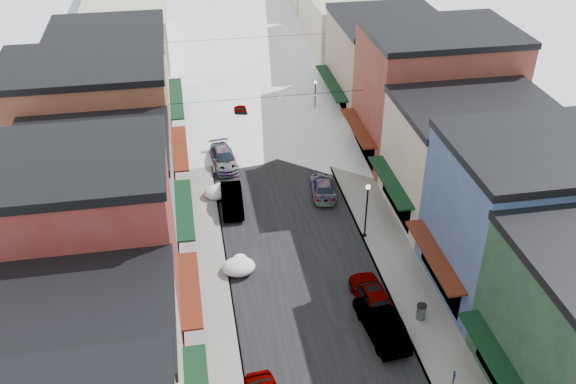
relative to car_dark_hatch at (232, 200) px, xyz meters
name	(u,v)px	position (x,y,z in m)	size (l,w,h in m)	color
road	(243,76)	(3.94, 26.64, -0.76)	(10.00, 160.00, 0.01)	black
sidewalk_left	(185,80)	(-2.66, 26.64, -0.69)	(3.20, 160.00, 0.15)	gray
sidewalk_right	(300,72)	(10.54, 26.64, -0.69)	(3.20, 160.00, 0.15)	gray
curb_left	(199,79)	(-1.11, 26.64, -0.69)	(0.10, 160.00, 0.15)	slate
curb_right	(287,73)	(8.99, 26.64, -0.69)	(0.10, 160.00, 0.15)	slate
bldg_l_brick_near	(72,259)	(-9.75, -12.86, 5.49)	(12.30, 8.20, 12.50)	maroon
bldg_l_grayblue	(98,201)	(-9.25, -4.36, 3.74)	(11.30, 9.20, 9.00)	slate
bldg_l_brick_far	(91,129)	(-10.25, 4.64, 4.74)	(13.30, 9.20, 11.00)	brown
bldg_l_tan	(112,84)	(-9.25, 14.64, 4.24)	(11.30, 11.20, 10.00)	#9F8568
bldg_r_blue	(524,220)	(17.13, -12.36, 4.49)	(11.30, 9.20, 10.50)	#374E7E
bldg_r_cream	(470,159)	(17.63, -3.36, 3.74)	(12.30, 9.20, 9.00)	#BFAF9A
bldg_r_brick_far	(435,95)	(18.13, 5.64, 4.99)	(13.30, 9.20, 11.50)	maroon
bldg_r_tan	(387,64)	(17.13, 15.64, 3.99)	(11.30, 11.20, 9.50)	#90785E
overhead_cables	(256,64)	(3.94, 14.14, 5.43)	(16.40, 15.04, 0.04)	black
car_dark_hatch	(232,200)	(0.00, 0.00, 0.00)	(1.62, 4.65, 1.53)	black
car_silver_wagon	(224,158)	(-0.03, 6.77, -0.05)	(2.00, 4.92, 1.43)	#ACAFB4
car_green_sedan	(382,323)	(7.44, -15.21, 0.08)	(1.79, 5.13, 1.69)	black
car_gray_suv	(372,295)	(7.62, -12.65, 0.05)	(1.92, 4.77, 1.62)	gray
car_black_sedan	(323,187)	(7.44, 0.77, -0.09)	(1.90, 4.66, 1.35)	black
car_lane_silver	(241,116)	(2.36, 14.88, -0.01)	(1.80, 4.46, 1.52)	#979A9F
car_lane_white	(246,34)	(5.68, 38.61, 0.09)	(2.84, 6.16, 1.71)	silver
parking_sign	(453,383)	(9.60, -20.70, 0.64)	(0.06, 0.29, 2.14)	black
trash_can	(421,312)	(10.19, -14.51, -0.07)	(0.63, 0.63, 1.06)	slate
streetlamp_near	(367,204)	(9.14, -5.58, 2.15)	(0.36, 0.36, 4.38)	black
streetlamp_far	(315,94)	(9.71, 14.57, 1.82)	(0.32, 0.32, 3.86)	black
snow_pile_mid	(239,266)	(-0.34, -7.85, -0.31)	(2.25, 2.58, 0.95)	white
snow_pile_far	(218,191)	(-0.94, 1.86, -0.31)	(2.25, 2.58, 0.95)	white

